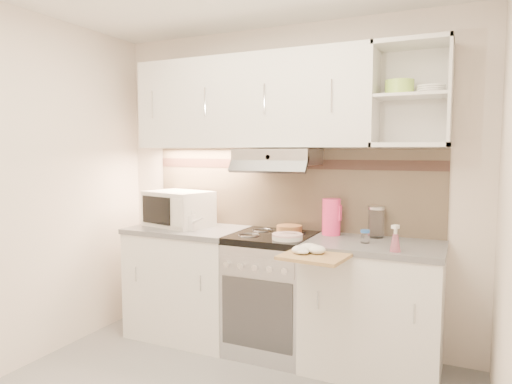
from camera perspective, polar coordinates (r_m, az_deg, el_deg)
room_shell at (r=2.72m, az=-3.82°, el=7.30°), size 3.04×2.84×2.52m
base_cabinet_left at (r=3.89m, az=-8.36°, el=-11.23°), size 0.90×0.60×0.86m
worktop_left at (r=3.79m, az=-8.45°, el=-4.68°), size 0.92×0.62×0.04m
base_cabinet_right at (r=3.35m, az=14.37°, el=-14.07°), size 0.90×0.60×0.86m
worktop_right at (r=3.23m, az=14.56°, el=-6.51°), size 0.92×0.62×0.04m
electric_range at (r=3.55m, az=2.08°, el=-12.46°), size 0.60×0.60×0.90m
microwave at (r=3.86m, az=-9.67°, el=-2.04°), size 0.59×0.49×0.29m
watering_can at (r=3.65m, az=-8.39°, el=-3.66°), size 0.22×0.11×0.19m
plate_stack at (r=3.24m, az=3.94°, el=-5.58°), size 0.22×0.22×0.05m
bread_loaf at (r=3.55m, az=4.19°, el=-4.58°), size 0.20×0.20×0.05m
pink_pitcher at (r=3.44m, az=9.42°, el=-3.07°), size 0.15×0.14×0.27m
glass_jar at (r=3.41m, az=14.76°, el=-3.63°), size 0.12×0.12×0.22m
spice_jar at (r=3.20m, az=13.47°, el=-5.40°), size 0.06×0.06×0.09m
spray_bottle at (r=2.98m, az=17.03°, el=-5.81°), size 0.07×0.07×0.18m
cutting_board at (r=2.89m, az=7.39°, el=-7.97°), size 0.42×0.39×0.02m
dish_towel at (r=2.89m, az=6.76°, el=-7.10°), size 0.27×0.25×0.06m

